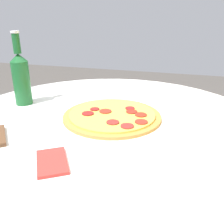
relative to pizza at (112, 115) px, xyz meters
The scene contains 4 objects.
table 0.15m from the pizza, 36.30° to the right, with size 1.08×1.08×0.73m.
pizza is the anchor object (origin of this frame).
beer_bottle 0.39m from the pizza, 95.85° to the right, with size 0.06×0.06×0.27m.
napkin 0.31m from the pizza, 11.14° to the right, with size 0.14×0.12×0.01m.
Camera 1 is at (0.74, 0.23, 1.07)m, focal length 40.00 mm.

